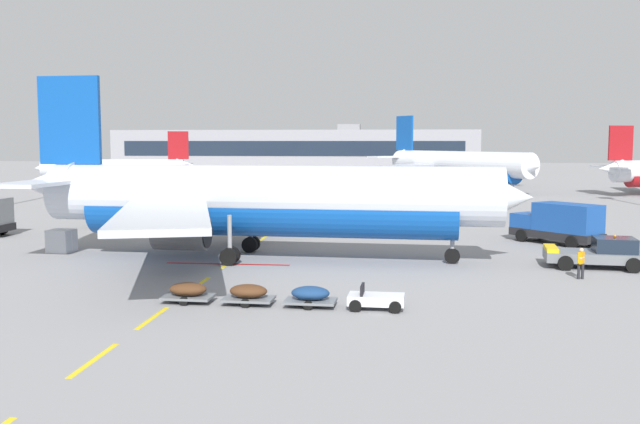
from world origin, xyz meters
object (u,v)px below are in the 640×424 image
(baggage_train, at_px, (280,295))
(ground_crew_worker, at_px, (581,261))
(airliner_foreground, at_px, (261,199))
(airliner_far_right, at_px, (456,165))
(fuel_service_truck, at_px, (559,223))
(ground_power_truck, at_px, (131,208))
(airliner_mid_left, at_px, (116,170))
(uld_cargo_container, at_px, (62,241))
(pushback_tug, at_px, (600,253))

(baggage_train, height_order, ground_crew_worker, ground_crew_worker)
(ground_crew_worker, bearing_deg, airliner_foreground, 165.86)
(airliner_far_right, xyz_separation_m, fuel_service_truck, (2.98, -59.81, -2.31))
(airliner_foreground, relative_size, ground_power_truck, 4.75)
(airliner_mid_left, height_order, fuel_service_truck, airliner_mid_left)
(airliner_far_right, xyz_separation_m, ground_power_truck, (-33.58, -52.29, -2.31))
(airliner_far_right, xyz_separation_m, ground_crew_worker, (1.19, -73.59, -2.93))
(airliner_mid_left, bearing_deg, uld_cargo_container, -70.51)
(ground_power_truck, bearing_deg, uld_cargo_container, -86.51)
(baggage_train, height_order, uld_cargo_container, uld_cargo_container)
(airliner_foreground, distance_m, uld_cargo_container, 14.88)
(airliner_far_right, height_order, ground_power_truck, airliner_far_right)
(fuel_service_truck, xyz_separation_m, ground_power_truck, (-36.56, 7.51, 0.00))
(fuel_service_truck, bearing_deg, airliner_mid_left, 135.48)
(ground_crew_worker, bearing_deg, ground_power_truck, 148.52)
(pushback_tug, xyz_separation_m, ground_crew_worker, (-2.07, -3.83, 0.13))
(baggage_train, xyz_separation_m, ground_crew_worker, (15.86, 8.27, 0.49))
(airliner_mid_left, height_order, ground_crew_worker, airliner_mid_left)
(uld_cargo_container, bearing_deg, pushback_tug, -3.32)
(baggage_train, bearing_deg, airliner_foreground, 104.77)
(baggage_train, bearing_deg, airliner_mid_left, 117.29)
(baggage_train, bearing_deg, airliner_far_right, 79.84)
(airliner_far_right, bearing_deg, uld_cargo_container, -115.75)
(ground_crew_worker, bearing_deg, uld_cargo_container, 170.08)
(fuel_service_truck, bearing_deg, airliner_far_right, 92.85)
(airliner_mid_left, relative_size, uld_cargo_container, 15.52)
(ground_crew_worker, bearing_deg, pushback_tug, 61.69)
(ground_crew_worker, distance_m, uld_cargo_container, 34.35)
(airliner_far_right, xyz_separation_m, baggage_train, (-14.67, -81.87, -3.42))
(pushback_tug, distance_m, uld_cargo_container, 35.96)
(airliner_far_right, bearing_deg, airliner_mid_left, -178.09)
(airliner_far_right, bearing_deg, ground_power_truck, -122.71)
(airliner_mid_left, height_order, uld_cargo_container, airliner_mid_left)
(airliner_far_right, height_order, fuel_service_truck, airliner_far_right)
(airliner_far_right, height_order, uld_cargo_container, airliner_far_right)
(pushback_tug, height_order, airliner_far_right, airliner_far_right)
(pushback_tug, height_order, airliner_mid_left, airliner_mid_left)
(airliner_mid_left, height_order, airliner_far_right, airliner_far_right)
(airliner_foreground, bearing_deg, baggage_train, -75.23)
(uld_cargo_container, bearing_deg, airliner_mid_left, 109.49)
(ground_power_truck, bearing_deg, airliner_far_right, 57.29)
(airliner_mid_left, height_order, ground_power_truck, airliner_mid_left)
(airliner_far_right, xyz_separation_m, uld_cargo_container, (-32.64, -67.67, -3.15))
(fuel_service_truck, height_order, baggage_train, fuel_service_truck)
(pushback_tug, bearing_deg, ground_power_truck, 154.64)
(airliner_far_right, relative_size, baggage_train, 2.70)
(ground_crew_worker, bearing_deg, baggage_train, -152.45)
(airliner_foreground, bearing_deg, airliner_mid_left, 119.48)
(pushback_tug, xyz_separation_m, airliner_mid_left, (-59.19, 67.89, 2.15))
(ground_crew_worker, relative_size, uld_cargo_container, 1.03)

